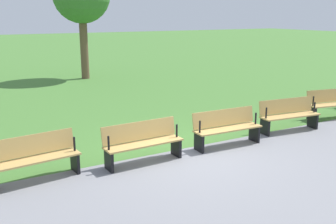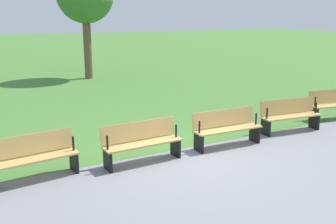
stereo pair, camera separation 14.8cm
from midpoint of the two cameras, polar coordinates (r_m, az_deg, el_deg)
The scene contains 7 objects.
ground_plane at distance 9.15m, azimuth 2.60°, elevation -6.19°, with size 120.00×120.00×0.00m, color #477A33.
path_paving at distance 7.67m, azimuth 10.60°, elevation -10.56°, with size 39.44×4.75×0.01m, color gray.
bench_3 at distance 13.21m, azimuth 22.65°, elevation 1.22°, with size 1.83×0.79×0.89m.
bench_4 at distance 11.31m, azimuth 16.83°, elevation -0.31°, with size 1.82×0.66×0.89m.
bench_5 at distance 9.70m, azimuth 8.10°, elevation -2.19°, with size 1.79×0.54×0.89m.
bench_6 at distance 8.55m, azimuth -4.23°, elevation -4.33°, with size 1.79×0.54×0.89m.
bench_7 at distance 8.07m, azimuth -19.68°, elevation -6.29°, with size 1.82×0.66×0.89m.
Camera 1 is at (4.64, 7.23, 3.18)m, focal length 41.75 mm.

